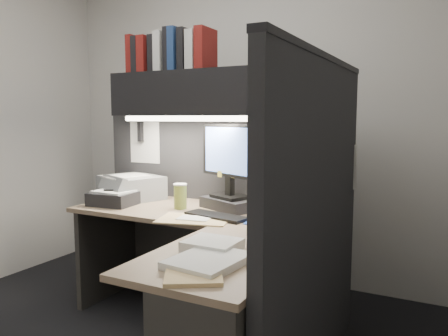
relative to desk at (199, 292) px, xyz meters
The scene contains 20 objects.
wall_back 1.81m from the desk, 105.82° to the left, with size 3.50×0.04×2.70m, color silver.
partition_back 1.07m from the desk, 113.00° to the left, with size 1.90×0.06×1.60m, color black.
partition_right 0.68m from the desk, 18.19° to the left, with size 0.06×1.50×1.60m, color black.
desk is the anchor object (origin of this frame).
overhead_shelf 1.33m from the desk, 111.79° to the left, with size 1.55×0.34×0.30m, color black.
task_light_tube 1.12m from the desk, 116.16° to the left, with size 0.04×0.04×1.32m, color white.
monitor 0.88m from the desk, 104.17° to the left, with size 0.49×0.36×0.56m.
keyboard 0.54m from the desk, 107.09° to the left, with size 0.41×0.14×0.02m, color black.
mousepad 0.58m from the desk, 68.99° to the left, with size 0.22×0.20×0.00m, color #1C3C9A.
mouse 0.60m from the desk, 68.03° to the left, with size 0.07×0.11×0.04m, color black.
telephone 0.78m from the desk, 67.12° to the left, with size 0.21×0.22×0.09m, color #C2B695.
coffee_cup 0.81m from the desk, 130.49° to the left, with size 0.08×0.08×0.16m, color #CECA52.
printer 1.27m from the desk, 145.28° to the left, with size 0.43×0.36×0.17m, color gray.
notebook_stack 1.11m from the desk, 154.83° to the left, with size 0.30×0.25×0.09m, color black.
open_folder 0.49m from the desk, 124.81° to the left, with size 0.42×0.27×0.01m, color #DCBA7C.
paper_stack_a 0.38m from the desk, 42.59° to the right, with size 0.24×0.20×0.05m, color white.
paper_stack_b 0.51m from the desk, 53.74° to the right, with size 0.26×0.33×0.03m, color white.
manila_stack 0.60m from the desk, 61.43° to the right, with size 0.22×0.28×0.02m, color #DCBA7C.
binder_row 1.68m from the desk, 131.68° to the left, with size 0.65×0.25×0.30m.
pinned_papers 0.83m from the desk, 90.40° to the left, with size 1.76×1.31×0.51m.
Camera 1 is at (1.54, -1.86, 1.34)m, focal length 35.00 mm.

